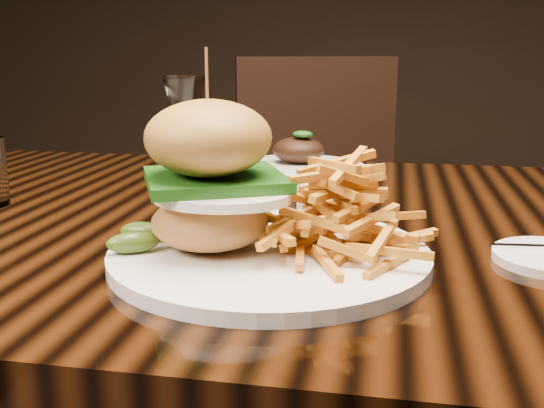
% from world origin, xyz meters
% --- Properties ---
extents(dining_table, '(1.60, 0.90, 0.75)m').
position_xyz_m(dining_table, '(0.00, 0.00, 0.67)').
color(dining_table, black).
rests_on(dining_table, ground).
extents(burger_plate, '(0.34, 0.34, 0.23)m').
position_xyz_m(burger_plate, '(0.00, -0.19, 0.81)').
color(burger_plate, white).
rests_on(burger_plate, dining_table).
extents(ramekin, '(0.09, 0.09, 0.03)m').
position_xyz_m(ramekin, '(0.04, 0.05, 0.77)').
color(ramekin, white).
rests_on(ramekin, dining_table).
extents(wine_glass, '(0.07, 0.07, 0.18)m').
position_xyz_m(wine_glass, '(-0.18, 0.09, 0.89)').
color(wine_glass, white).
rests_on(wine_glass, dining_table).
extents(far_dish, '(0.24, 0.24, 0.08)m').
position_xyz_m(far_dish, '(-0.03, 0.29, 0.77)').
color(far_dish, white).
rests_on(far_dish, dining_table).
extents(chair_far, '(0.58, 0.59, 0.95)m').
position_xyz_m(chair_far, '(-0.05, 0.89, 0.54)').
color(chair_far, black).
rests_on(chair_far, ground).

